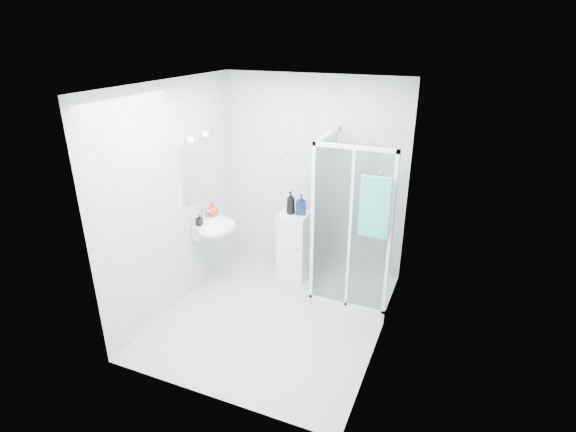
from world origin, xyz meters
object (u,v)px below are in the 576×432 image
at_px(shampoo_bottle_a, 291,203).
at_px(soap_dispenser_orange, 213,210).
at_px(wall_basin, 215,227).
at_px(soap_dispenser_black, 199,220).
at_px(shower_enclosure, 349,265).
at_px(shampoo_bottle_b, 301,204).
at_px(hand_towel, 375,206).
at_px(storage_cabinet, 294,245).

height_order(shampoo_bottle_a, soap_dispenser_orange, shampoo_bottle_a).
distance_m(wall_basin, soap_dispenser_black, 0.24).
height_order(shower_enclosure, soap_dispenser_black, shower_enclosure).
bearing_deg(soap_dispenser_orange, shampoo_bottle_b, 22.16).
bearing_deg(soap_dispenser_orange, shower_enclosure, 5.19).
bearing_deg(hand_towel, wall_basin, 177.55).
bearing_deg(wall_basin, shampoo_bottle_a, 34.17).
height_order(wall_basin, soap_dispenser_orange, soap_dispenser_orange).
relative_size(storage_cabinet, hand_towel, 1.35).
xyz_separation_m(hand_towel, soap_dispenser_orange, (-2.10, 0.24, -0.46)).
height_order(wall_basin, shampoo_bottle_b, shampoo_bottle_b).
bearing_deg(shampoo_bottle_a, storage_cabinet, 25.81).
relative_size(hand_towel, shampoo_bottle_a, 2.22).
distance_m(hand_towel, soap_dispenser_orange, 2.16).
height_order(wall_basin, hand_towel, hand_towel).
bearing_deg(shampoo_bottle_a, shower_enclosure, -15.02).
distance_m(storage_cabinet, soap_dispenser_black, 1.29).
relative_size(shampoo_bottle_a, soap_dispenser_black, 2.02).
relative_size(wall_basin, shampoo_bottle_a, 1.87).
bearing_deg(soap_dispenser_orange, shampoo_bottle_a, 23.10).
bearing_deg(soap_dispenser_black, shampoo_bottle_b, 35.38).
bearing_deg(storage_cabinet, shampoo_bottle_a, -154.09).
distance_m(shampoo_bottle_a, soap_dispenser_orange, 1.00).
bearing_deg(soap_dispenser_orange, wall_basin, -54.88).
bearing_deg(storage_cabinet, wall_basin, -146.12).
distance_m(storage_cabinet, hand_towel, 1.63).
relative_size(shampoo_bottle_b, soap_dispenser_orange, 1.42).
distance_m(hand_towel, shampoo_bottle_b, 1.31).
xyz_separation_m(storage_cabinet, shampoo_bottle_b, (0.09, 0.01, 0.58)).
distance_m(wall_basin, hand_towel, 2.09).
xyz_separation_m(hand_towel, soap_dispenser_black, (-2.10, -0.07, -0.48)).
distance_m(shower_enclosure, shampoo_bottle_b, 0.97).
xyz_separation_m(shampoo_bottle_a, soap_dispenser_orange, (-0.91, -0.39, -0.09)).
bearing_deg(soap_dispenser_black, shower_enclosure, 15.08).
distance_m(shower_enclosure, soap_dispenser_orange, 1.84).
relative_size(storage_cabinet, soap_dispenser_black, 6.06).
relative_size(hand_towel, soap_dispenser_black, 4.49).
xyz_separation_m(storage_cabinet, hand_towel, (1.14, -0.65, 0.96)).
xyz_separation_m(soap_dispenser_orange, soap_dispenser_black, (0.00, -0.32, -0.02)).
xyz_separation_m(storage_cabinet, shampoo_bottle_a, (-0.04, -0.02, 0.60)).
height_order(wall_basin, shampoo_bottle_a, shampoo_bottle_a).
relative_size(shampoo_bottle_a, shampoo_bottle_b, 1.13).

